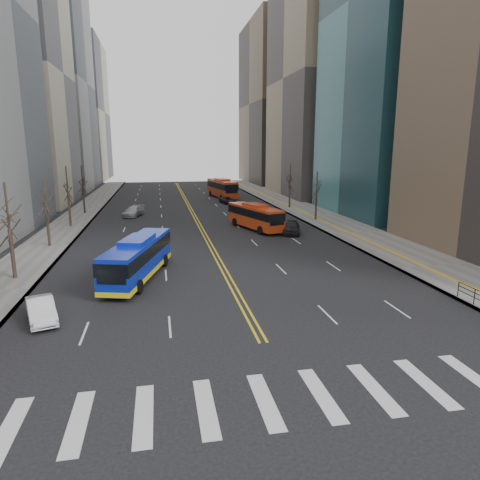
% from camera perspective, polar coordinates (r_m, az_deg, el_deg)
% --- Properties ---
extents(ground, '(220.00, 220.00, 0.00)m').
position_cam_1_polar(ground, '(18.52, 7.13, -20.13)').
color(ground, black).
extents(sidewalk_right, '(7.00, 130.00, 0.15)m').
position_cam_1_polar(sidewalk_right, '(64.66, 9.71, 3.44)').
color(sidewalk_right, slate).
rests_on(sidewalk_right, ground).
extents(sidewalk_left, '(5.00, 130.00, 0.15)m').
position_cam_1_polar(sidewalk_left, '(61.69, -21.41, 2.34)').
color(sidewalk_left, slate).
rests_on(sidewalk_left, ground).
extents(crosswalk, '(26.70, 4.00, 0.01)m').
position_cam_1_polar(crosswalk, '(18.52, 7.13, -20.11)').
color(crosswalk, silver).
rests_on(crosswalk, ground).
extents(centerline, '(0.55, 100.00, 0.01)m').
position_cam_1_polar(centerline, '(70.68, -6.66, 4.23)').
color(centerline, gold).
rests_on(centerline, ground).
extents(office_towers, '(83.00, 134.00, 58.00)m').
position_cam_1_polar(office_towers, '(84.64, -7.75, 21.80)').
color(office_towers, gray).
rests_on(office_towers, ground).
extents(street_trees, '(35.20, 47.20, 7.60)m').
position_cam_1_polar(street_trees, '(49.66, -13.33, 6.21)').
color(street_trees, '#30251D').
rests_on(street_trees, ground).
extents(blue_bus, '(5.17, 11.13, 3.20)m').
position_cam_1_polar(blue_bus, '(33.47, -13.43, -2.23)').
color(blue_bus, '#0B24B0').
rests_on(blue_bus, ground).
extents(red_bus_near, '(5.14, 9.98, 3.13)m').
position_cam_1_polar(red_bus_near, '(52.02, 2.01, 3.33)').
color(red_bus_near, red).
rests_on(red_bus_near, ground).
extents(red_bus_far, '(4.53, 12.13, 3.74)m').
position_cam_1_polar(red_bus_far, '(84.74, -2.40, 7.06)').
color(red_bus_far, red).
rests_on(red_bus_far, ground).
extents(car_white, '(2.67, 4.32, 1.34)m').
position_cam_1_polar(car_white, '(27.57, -25.00, -8.44)').
color(car_white, white).
rests_on(car_white, ground).
extents(car_dark_mid, '(3.27, 5.00, 1.58)m').
position_cam_1_polar(car_dark_mid, '(49.87, 6.89, 1.74)').
color(car_dark_mid, black).
rests_on(car_dark_mid, ground).
extents(car_silver, '(3.37, 5.27, 1.42)m').
position_cam_1_polar(car_silver, '(64.02, -14.02, 3.74)').
color(car_silver, '#B0AFB5').
rests_on(car_silver, ground).
extents(car_dark_far, '(2.79, 4.55, 1.18)m').
position_cam_1_polar(car_dark_far, '(75.98, -1.64, 5.32)').
color(car_dark_far, black).
rests_on(car_dark_far, ground).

